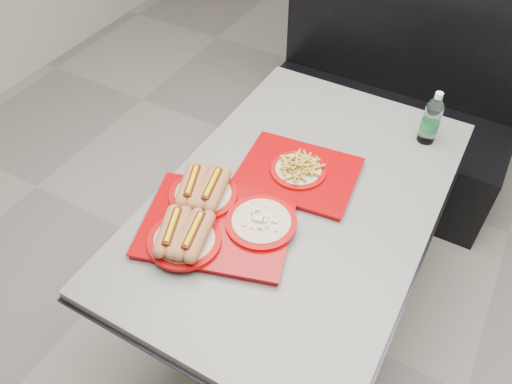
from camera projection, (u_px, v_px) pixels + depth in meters
The scene contains 6 objects.
ground at pixel (289, 308), 2.28m from camera, with size 6.00×6.00×0.00m, color gray.
diner_table at pixel (296, 226), 1.86m from camera, with size 0.92×1.42×0.75m.
booth_bench at pixel (384, 111), 2.65m from camera, with size 1.30×0.57×1.35m.
tray_near at pixel (212, 218), 1.62m from camera, with size 0.57×0.50×0.11m.
tray_far at pixel (298, 171), 1.79m from camera, with size 0.45×0.37×0.08m.
water_bottle at pixel (431, 121), 1.88m from camera, with size 0.07×0.07×0.22m.
Camera 1 is at (0.45, -1.12, 2.01)m, focal length 35.00 mm.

